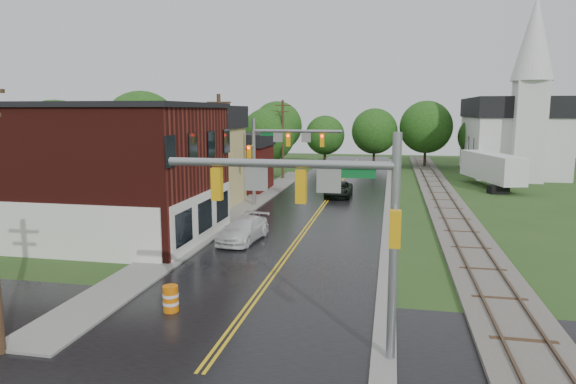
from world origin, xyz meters
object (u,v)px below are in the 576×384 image
(tree_left_a, at_px, (58,146))
(pickup_white, at_px, (243,230))
(traffic_signal_near, at_px, (325,204))
(construction_barrel, at_px, (171,299))
(semi_trailer, at_px, (491,167))
(church, at_px, (514,127))
(utility_pole_b, at_px, (220,154))
(brick_building, at_px, (95,171))
(suv_dark, at_px, (339,189))
(tree_left_c, at_px, (212,141))
(traffic_signal_far, at_px, (279,146))
(tree_left_b, at_px, (143,133))
(utility_pole_c, at_px, (283,138))
(tree_left_e, at_px, (269,136))

(tree_left_a, height_order, pickup_white, tree_left_a)
(traffic_signal_near, height_order, construction_barrel, traffic_signal_near)
(traffic_signal_near, bearing_deg, semi_trailer, 73.13)
(church, bearing_deg, utility_pole_b, -130.18)
(brick_building, distance_m, suv_dark, 22.46)
(traffic_signal_near, distance_m, tree_left_a, 30.66)
(church, bearing_deg, suv_dark, -132.50)
(church, xyz_separation_m, tree_left_c, (-33.85, -13.84, -1.32))
(church, height_order, tree_left_a, church)
(traffic_signal_far, bearing_deg, semi_trailer, 37.72)
(utility_pole_b, xyz_separation_m, tree_left_b, (-11.05, 9.90, 1.00))
(tree_left_c, distance_m, pickup_white, 26.83)
(church, height_order, semi_trailer, church)
(traffic_signal_near, bearing_deg, tree_left_a, 139.53)
(tree_left_b, relative_size, semi_trailer, 0.88)
(utility_pole_c, height_order, semi_trailer, utility_pole_c)
(tree_left_e, bearing_deg, utility_pole_c, -42.84)
(tree_left_a, bearing_deg, traffic_signal_near, -40.47)
(brick_building, bearing_deg, suv_dark, 53.24)
(church, relative_size, utility_pole_b, 2.22)
(brick_building, xyz_separation_m, traffic_signal_near, (15.96, -13.00, 0.82))
(construction_barrel, bearing_deg, suv_dark, 82.65)
(traffic_signal_near, relative_size, semi_trailer, 0.67)
(church, height_order, construction_barrel, church)
(tree_left_b, distance_m, suv_dark, 19.33)
(tree_left_b, relative_size, suv_dark, 1.94)
(traffic_signal_far, relative_size, semi_trailer, 0.67)
(pickup_white, bearing_deg, church, 64.94)
(brick_building, distance_m, utility_pole_b, 9.03)
(brick_building, bearing_deg, pickup_white, 3.52)
(tree_left_b, relative_size, tree_left_c, 1.27)
(traffic_signal_near, height_order, utility_pole_c, utility_pole_c)
(brick_building, relative_size, traffic_signal_near, 1.95)
(church, bearing_deg, brick_building, -129.98)
(traffic_signal_far, bearing_deg, tree_left_b, 161.19)
(utility_pole_b, bearing_deg, brick_building, -129.07)
(traffic_signal_near, bearing_deg, church, 72.28)
(brick_building, height_order, tree_left_b, tree_left_b)
(tree_left_a, bearing_deg, utility_pole_b, 0.45)
(tree_left_e, xyz_separation_m, construction_barrel, (5.98, -41.52, -4.28))
(church, distance_m, tree_left_c, 36.59)
(utility_pole_c, bearing_deg, church, 19.97)
(brick_building, xyz_separation_m, semi_trailer, (27.99, 26.67, -2.05))
(utility_pole_c, height_order, suv_dark, utility_pole_c)
(brick_building, xyz_separation_m, church, (32.48, 38.74, 1.68))
(traffic_signal_far, relative_size, tree_left_c, 0.96)
(semi_trailer, bearing_deg, construction_barrel, -116.22)
(traffic_signal_far, relative_size, tree_left_e, 0.90)
(utility_pole_b, bearing_deg, construction_barrel, -77.42)
(utility_pole_b, distance_m, pickup_white, 8.39)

